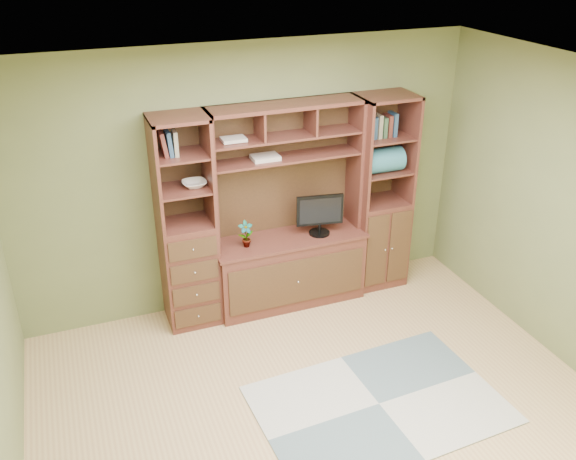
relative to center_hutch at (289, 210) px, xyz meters
name	(u,v)px	position (x,y,z in m)	size (l,w,h in m)	color
room	(336,279)	(-0.32, -1.73, 0.28)	(4.60, 4.10, 2.64)	tan
center_hutch	(289,210)	(0.00, 0.00, 0.00)	(1.54, 0.53, 2.05)	#54261D
left_tower	(186,225)	(-1.00, 0.04, 0.00)	(0.50, 0.45, 2.05)	#54261D
right_tower	(381,194)	(1.02, 0.04, 0.00)	(0.55, 0.45, 2.05)	#54261D
rug	(379,404)	(0.12, -1.72, -1.02)	(1.95, 1.30, 0.01)	gray
monitor	(320,208)	(0.31, -0.03, -0.01)	(0.47, 0.21, 0.57)	black
orchid	(246,234)	(-0.45, -0.03, -0.16)	(0.14, 0.09, 0.27)	#975333
magazines	(265,157)	(-0.20, 0.09, 0.54)	(0.26, 0.19, 0.04)	beige
bowl	(194,184)	(-0.90, 0.04, 0.39)	(0.22, 0.22, 0.05)	white
blanket_teal	(382,160)	(0.98, -0.01, 0.39)	(0.42, 0.24, 0.24)	#306E7E
blanket_red	(390,157)	(1.15, 0.12, 0.36)	(0.34, 0.19, 0.19)	brown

